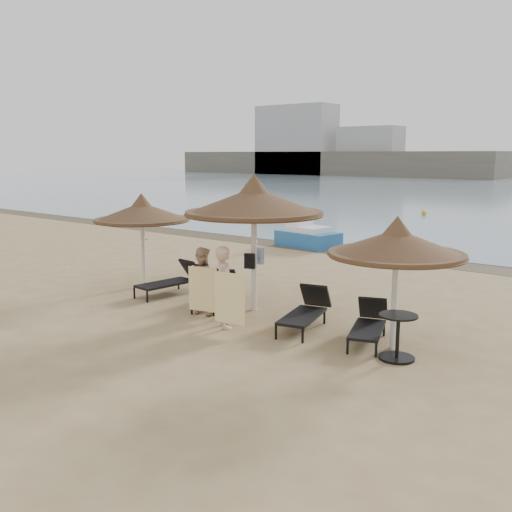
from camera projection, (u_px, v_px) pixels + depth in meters
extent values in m
plane|color=tan|center=(220.00, 318.00, 12.71)|extent=(160.00, 160.00, 0.00)
cube|color=brown|center=(399.00, 258.00, 19.96)|extent=(200.00, 1.60, 0.01)
cube|color=#685F4B|center=(326.00, 163.00, 100.04)|extent=(60.00, 10.00, 4.00)
cube|color=#A09F9D|center=(296.00, 140.00, 100.85)|extent=(14.00, 6.00, 12.00)
cube|color=#A09F9D|center=(370.00, 151.00, 93.42)|extent=(10.00, 5.00, 8.00)
cylinder|color=silver|center=(143.00, 253.00, 15.61)|extent=(0.11, 0.11, 1.88)
cone|color=brown|center=(142.00, 211.00, 15.41)|extent=(2.59, 2.59, 0.49)
cone|color=brown|center=(141.00, 200.00, 15.36)|extent=(0.63, 0.63, 0.40)
cylinder|color=brown|center=(142.00, 220.00, 15.45)|extent=(2.54, 2.54, 0.09)
cylinder|color=silver|center=(254.00, 261.00, 13.18)|extent=(0.13, 0.13, 2.32)
cone|color=brown|center=(254.00, 201.00, 12.93)|extent=(3.20, 3.20, 0.61)
cone|color=brown|center=(254.00, 185.00, 12.87)|extent=(0.77, 0.77, 0.50)
cylinder|color=brown|center=(254.00, 213.00, 12.98)|extent=(3.13, 3.13, 0.11)
cylinder|color=silver|center=(394.00, 301.00, 10.56)|extent=(0.10, 0.10, 1.83)
cone|color=brown|center=(397.00, 242.00, 10.37)|extent=(2.53, 2.53, 0.48)
cone|color=brown|center=(397.00, 226.00, 10.32)|extent=(0.61, 0.61, 0.39)
cylinder|color=brown|center=(396.00, 254.00, 10.41)|extent=(2.48, 2.48, 0.09)
cylinder|color=black|center=(134.00, 293.00, 14.38)|extent=(0.05, 0.05, 0.28)
cylinder|color=black|center=(147.00, 297.00, 14.00)|extent=(0.05, 0.05, 0.28)
cylinder|color=black|center=(179.00, 284.00, 15.37)|extent=(0.05, 0.05, 0.28)
cylinder|color=black|center=(192.00, 288.00, 14.98)|extent=(0.05, 0.05, 0.28)
cube|color=black|center=(165.00, 284.00, 14.69)|extent=(0.78, 1.56, 0.06)
cube|color=black|center=(192.00, 269.00, 15.27)|extent=(0.66, 0.49, 0.57)
cylinder|color=black|center=(192.00, 309.00, 12.97)|extent=(0.05, 0.05, 0.27)
cylinder|color=black|center=(214.00, 310.00, 12.82)|extent=(0.05, 0.05, 0.27)
cylinder|color=black|center=(213.00, 295.00, 14.25)|extent=(0.05, 0.05, 0.27)
cylinder|color=black|center=(233.00, 296.00, 14.10)|extent=(0.05, 0.05, 0.27)
cube|color=black|center=(214.00, 295.00, 13.55)|extent=(1.09, 1.56, 0.06)
cube|color=black|center=(226.00, 278.00, 14.31)|extent=(0.71, 0.60, 0.55)
cylinder|color=black|center=(276.00, 333.00, 11.22)|extent=(0.05, 0.05, 0.28)
cylinder|color=black|center=(303.00, 336.00, 10.99)|extent=(0.05, 0.05, 0.28)
cylinder|color=black|center=(300.00, 315.00, 12.47)|extent=(0.05, 0.05, 0.28)
cylinder|color=black|center=(324.00, 318.00, 12.24)|extent=(0.05, 0.05, 0.28)
cube|color=black|center=(302.00, 316.00, 11.74)|extent=(0.96, 1.60, 0.06)
cube|color=black|center=(316.00, 295.00, 12.49)|extent=(0.70, 0.56, 0.56)
cylinder|color=black|center=(348.00, 347.00, 10.39)|extent=(0.05, 0.05, 0.26)
cylinder|color=black|center=(376.00, 350.00, 10.23)|extent=(0.05, 0.05, 0.26)
cylinder|color=black|center=(358.00, 327.00, 11.58)|extent=(0.05, 0.05, 0.26)
cylinder|color=black|center=(384.00, 330.00, 11.42)|extent=(0.05, 0.05, 0.26)
cube|color=black|center=(367.00, 330.00, 10.92)|extent=(1.00, 1.49, 0.06)
cube|color=black|center=(373.00, 308.00, 11.63)|extent=(0.67, 0.56, 0.52)
cylinder|color=black|center=(397.00, 358.00, 10.15)|extent=(0.63, 0.63, 0.05)
cylinder|color=black|center=(398.00, 337.00, 10.09)|extent=(0.07, 0.07, 0.77)
cylinder|color=black|center=(399.00, 316.00, 10.02)|extent=(0.68, 0.68, 0.03)
imported|color=tan|center=(202.00, 275.00, 12.93)|extent=(0.87, 0.61, 1.79)
imported|color=tan|center=(225.00, 281.00, 11.86)|extent=(1.10, 1.04, 2.01)
cube|color=yellow|center=(203.00, 289.00, 12.49)|extent=(0.69, 0.19, 0.99)
cube|color=yellow|center=(229.00, 298.00, 11.50)|extent=(0.76, 0.09, 1.06)
cube|color=white|center=(259.00, 255.00, 13.30)|extent=(0.32, 0.20, 0.39)
cube|color=black|center=(250.00, 261.00, 13.05)|extent=(0.26, 0.16, 0.35)
cube|color=#2361A8|center=(308.00, 239.00, 22.44)|extent=(2.56, 1.75, 0.60)
cube|color=white|center=(308.00, 230.00, 22.37)|extent=(1.67, 1.40, 0.27)
cube|color=white|center=(300.00, 222.00, 22.64)|extent=(0.68, 1.04, 0.38)
sphere|color=gold|center=(424.00, 212.00, 33.96)|extent=(0.32, 0.32, 0.32)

